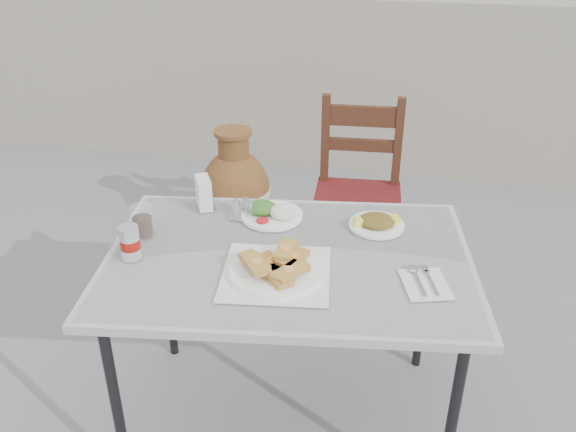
% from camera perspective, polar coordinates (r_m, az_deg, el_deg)
% --- Properties ---
extents(ground, '(80.00, 80.00, 0.00)m').
position_cam_1_polar(ground, '(2.54, -0.75, -17.95)').
color(ground, slate).
rests_on(ground, ground).
extents(cafe_table, '(1.33, 0.99, 0.75)m').
position_cam_1_polar(cafe_table, '(2.08, 0.05, -4.88)').
color(cafe_table, black).
rests_on(cafe_table, ground).
extents(pide_plate, '(0.38, 0.38, 0.07)m').
position_cam_1_polar(pide_plate, '(1.94, -1.13, -4.65)').
color(pide_plate, silver).
rests_on(pide_plate, cafe_table).
extents(salad_rice_plate, '(0.23, 0.23, 0.06)m').
position_cam_1_polar(salad_rice_plate, '(2.27, -1.58, 0.38)').
color(salad_rice_plate, white).
rests_on(salad_rice_plate, cafe_table).
extents(salad_chopped_plate, '(0.20, 0.20, 0.04)m').
position_cam_1_polar(salad_chopped_plate, '(2.23, 8.30, -0.60)').
color(salad_chopped_plate, white).
rests_on(salad_chopped_plate, cafe_table).
extents(soda_can, '(0.07, 0.07, 0.12)m').
position_cam_1_polar(soda_can, '(2.07, -14.56, -2.40)').
color(soda_can, white).
rests_on(soda_can, cafe_table).
extents(cola_glass, '(0.08, 0.08, 0.11)m').
position_cam_1_polar(cola_glass, '(2.21, -13.47, -0.55)').
color(cola_glass, white).
rests_on(cola_glass, cafe_table).
extents(napkin_holder, '(0.09, 0.11, 0.12)m').
position_cam_1_polar(napkin_holder, '(2.35, -7.89, 2.18)').
color(napkin_holder, silver).
rests_on(napkin_holder, cafe_table).
extents(condiment_caddy, '(0.10, 0.08, 0.07)m').
position_cam_1_polar(condiment_caddy, '(2.27, -4.10, 0.47)').
color(condiment_caddy, '#AFAFB6').
rests_on(condiment_caddy, cafe_table).
extents(cutlery_napkin, '(0.18, 0.21, 0.01)m').
position_cam_1_polar(cutlery_napkin, '(1.96, 12.57, -5.97)').
color(cutlery_napkin, silver).
rests_on(cutlery_napkin, cafe_table).
extents(chair, '(0.45, 0.45, 0.95)m').
position_cam_1_polar(chair, '(3.04, 6.55, 2.00)').
color(chair, black).
rests_on(chair, ground).
extents(terracotta_urn, '(0.40, 0.40, 0.69)m').
position_cam_1_polar(terracotta_urn, '(3.44, -4.93, 2.19)').
color(terracotta_urn, brown).
rests_on(terracotta_urn, ground).
extents(back_wall, '(6.00, 0.25, 1.20)m').
position_cam_1_polar(back_wall, '(4.40, 6.26, 11.97)').
color(back_wall, gray).
rests_on(back_wall, ground).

